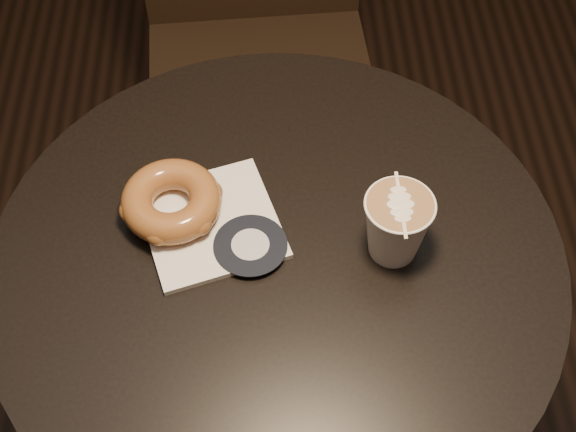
{
  "coord_description": "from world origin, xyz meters",
  "views": [
    {
      "loc": [
        -0.01,
        -0.53,
        1.56
      ],
      "look_at": [
        0.01,
        0.03,
        0.79
      ],
      "focal_mm": 50.0,
      "sensor_mm": 36.0,
      "label": 1
    }
  ],
  "objects_px": {
    "cafe_table": "(278,331)",
    "doughnut": "(171,201)",
    "latte_cup": "(396,227)",
    "chair": "(256,2)",
    "pastry_bag": "(211,223)"
  },
  "relations": [
    {
      "from": "cafe_table",
      "to": "doughnut",
      "type": "bearing_deg",
      "value": 153.38
    },
    {
      "from": "doughnut",
      "to": "latte_cup",
      "type": "relative_size",
      "value": 1.35
    },
    {
      "from": "chair",
      "to": "doughnut",
      "type": "distance_m",
      "value": 0.63
    },
    {
      "from": "pastry_bag",
      "to": "doughnut",
      "type": "xyz_separation_m",
      "value": [
        -0.05,
        0.02,
        0.02
      ]
    },
    {
      "from": "pastry_bag",
      "to": "latte_cup",
      "type": "xyz_separation_m",
      "value": [
        0.22,
        -0.04,
        0.04
      ]
    },
    {
      "from": "cafe_table",
      "to": "doughnut",
      "type": "relative_size",
      "value": 6.06
    },
    {
      "from": "chair",
      "to": "latte_cup",
      "type": "distance_m",
      "value": 0.71
    },
    {
      "from": "chair",
      "to": "pastry_bag",
      "type": "height_order",
      "value": "chair"
    },
    {
      "from": "chair",
      "to": "cafe_table",
      "type": "bearing_deg",
      "value": -91.77
    },
    {
      "from": "cafe_table",
      "to": "latte_cup",
      "type": "distance_m",
      "value": 0.28
    },
    {
      "from": "pastry_bag",
      "to": "latte_cup",
      "type": "distance_m",
      "value": 0.23
    },
    {
      "from": "chair",
      "to": "doughnut",
      "type": "relative_size",
      "value": 8.55
    },
    {
      "from": "pastry_bag",
      "to": "latte_cup",
      "type": "bearing_deg",
      "value": -28.28
    },
    {
      "from": "doughnut",
      "to": "chair",
      "type": "bearing_deg",
      "value": 79.79
    },
    {
      "from": "chair",
      "to": "pastry_bag",
      "type": "distance_m",
      "value": 0.64
    }
  ]
}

